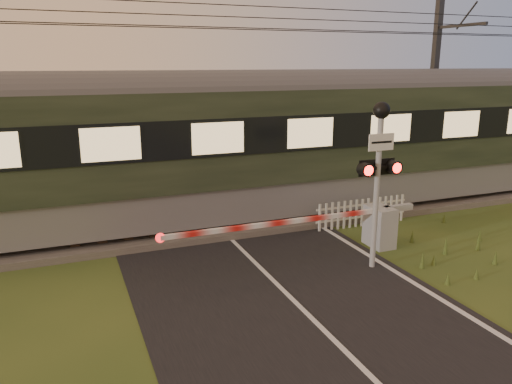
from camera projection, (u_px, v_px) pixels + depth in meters
name	position (u px, v px, depth m)	size (l,w,h in m)	color
ground	(320.00, 327.00, 8.93)	(160.00, 160.00, 0.00)	#2F481B
road	(327.00, 333.00, 8.72)	(6.00, 140.00, 0.03)	black
track_bed	(213.00, 220.00, 14.76)	(140.00, 3.40, 0.39)	#47423D
overhead_wires	(209.00, 19.00, 13.33)	(120.00, 0.62, 0.62)	black
boom_gate	(369.00, 226.00, 12.64)	(6.67, 0.80, 1.07)	gray
crossing_signal	(379.00, 156.00, 10.90)	(0.96, 0.37, 3.79)	gray
picket_fence	(362.00, 212.00, 14.36)	(2.97, 0.07, 0.81)	silver
catenary_mast	(434.00, 83.00, 19.28)	(0.23, 2.47, 7.34)	#2D2D30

